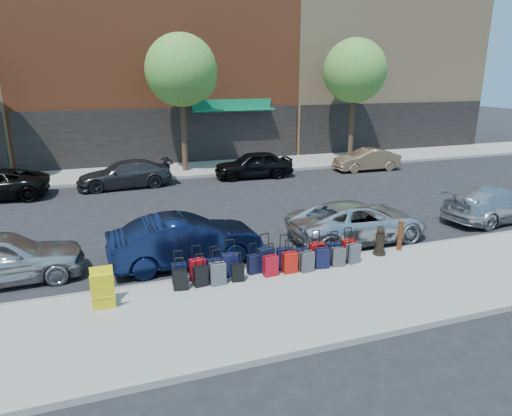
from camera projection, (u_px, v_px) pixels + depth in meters
name	position (u px, v px, depth m)	size (l,w,h in m)	color
ground	(222.00, 224.00, 16.83)	(120.00, 120.00, 0.00)	black
sidewalk_near	(294.00, 301.00, 10.93)	(60.00, 4.00, 0.15)	gray
sidewalk_far	(175.00, 170.00, 25.85)	(60.00, 4.00, 0.15)	gray
curb_near	(264.00, 269.00, 12.75)	(60.00, 0.08, 0.15)	gray
curb_far	(182.00, 178.00, 24.03)	(60.00, 0.08, 0.15)	gray
building_center	(147.00, 1.00, 30.29)	(17.00, 12.85, 20.00)	brown
building_right	(356.00, 26.00, 35.69)	(15.00, 12.12, 18.00)	tan
tree_center	(184.00, 72.00, 24.11)	(3.80, 3.80, 7.27)	black
tree_right	(357.00, 73.00, 27.46)	(3.80, 3.80, 7.27)	black
suitcase_front_0	(179.00, 273.00, 11.62)	(0.38, 0.22, 0.88)	black
suitcase_front_1	(198.00, 270.00, 11.78)	(0.42, 0.26, 0.96)	#A60A16
suitcase_front_2	(215.00, 269.00, 11.89)	(0.37, 0.21, 0.89)	black
suitcase_front_3	(230.00, 265.00, 12.03)	(0.45, 0.29, 1.01)	black
suitcase_front_4	(254.00, 264.00, 12.22)	(0.37, 0.24, 0.85)	black
suitcase_front_5	(266.00, 259.00, 12.37)	(0.47, 0.31, 1.06)	black
suitcase_front_6	(285.00, 258.00, 12.50)	(0.44, 0.28, 0.99)	black
suitcase_front_7	(301.00, 258.00, 12.62)	(0.38, 0.24, 0.87)	black
suitcase_front_8	(316.00, 253.00, 12.85)	(0.41, 0.24, 0.98)	#98090C
suitcase_front_9	(334.00, 252.00, 13.00)	(0.40, 0.26, 0.90)	black
suitcase_front_10	(348.00, 250.00, 13.12)	(0.41, 0.23, 0.96)	#990909
suitcase_back_0	(180.00, 280.00, 11.29)	(0.38, 0.26, 0.83)	black
suitcase_back_1	(201.00, 276.00, 11.50)	(0.38, 0.24, 0.85)	black
suitcase_back_2	(218.00, 274.00, 11.56)	(0.40, 0.25, 0.93)	#414147
suitcase_back_3	(238.00, 272.00, 11.77)	(0.34, 0.23, 0.76)	black
suitcase_back_5	(270.00, 266.00, 12.08)	(0.39, 0.25, 0.89)	maroon
suitcase_back_6	(290.00, 262.00, 12.27)	(0.39, 0.23, 0.93)	#A8110A
suitcase_back_7	(307.00, 262.00, 12.35)	(0.41, 0.28, 0.90)	#3B3C41
suitcase_back_8	(322.00, 258.00, 12.57)	(0.42, 0.29, 0.92)	black
suitcase_back_9	(338.00, 257.00, 12.70)	(0.38, 0.24, 0.85)	#3B3B40
suitcase_back_10	(353.00, 253.00, 12.91)	(0.41, 0.29, 0.91)	#404045
fire_hydrant	(380.00, 242.00, 13.49)	(0.43, 0.38, 0.85)	black
bollard	(400.00, 235.00, 13.81)	(0.17, 0.17, 0.92)	#38190C
display_rack	(103.00, 289.00, 10.37)	(0.51, 0.56, 0.92)	yellow
car_near_0	(0.00, 258.00, 11.90)	(1.65, 4.11, 1.40)	#AEB1B5
car_near_1	(186.00, 240.00, 13.11)	(1.52, 4.35, 1.43)	#0C1535
car_near_2	(358.00, 221.00, 15.02)	(2.16, 4.67, 1.30)	silver
car_near_3	(496.00, 204.00, 17.07)	(1.79, 4.40, 1.28)	silver
car_far_1	(125.00, 174.00, 22.11)	(1.82, 4.49, 1.30)	#2D2E30
car_far_2	(254.00, 165.00, 24.21)	(1.66, 4.14, 1.41)	black
car_far_3	(367.00, 160.00, 26.04)	(1.32, 3.77, 1.24)	#9C815F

